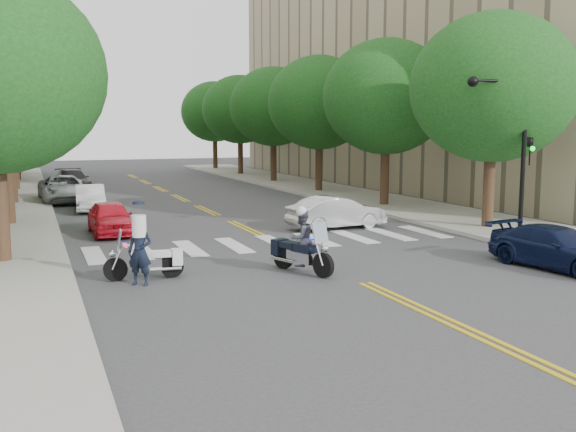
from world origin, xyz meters
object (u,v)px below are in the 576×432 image
motorcycle_police (300,243)px  motorcycle_parked (151,261)px  sedan_blue (558,248)px  officer_standing (140,252)px  convertible (337,212)px

motorcycle_police → motorcycle_parked: bearing=-31.3°
motorcycle_parked → sedan_blue: motorcycle_parked is taller
motorcycle_parked → motorcycle_police: bearing=-96.7°
officer_standing → motorcycle_parked: bearing=92.6°
officer_standing → convertible: bearing=70.6°
motorcycle_parked → sedan_blue: size_ratio=0.51×
officer_standing → convertible: size_ratio=0.44×
motorcycle_police → motorcycle_parked: motorcycle_police is taller
motorcycle_police → sedan_blue: bearing=141.4°
sedan_blue → motorcycle_police: bearing=152.1°
motorcycle_police → motorcycle_parked: 4.10m
motorcycle_police → sedan_blue: motorcycle_police is taller
officer_standing → sedan_blue: officer_standing is taller
motorcycle_parked → convertible: 10.29m
motorcycle_police → motorcycle_parked: (-4.01, 0.78, -0.36)m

